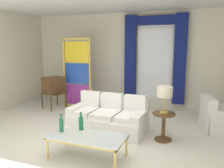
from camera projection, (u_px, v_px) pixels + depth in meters
ground_plane at (96, 138)px, 5.05m from camera, size 16.00×16.00×0.00m
wall_rear at (135, 60)px, 7.60m from camera, size 8.00×0.12×3.00m
curtained_window at (155, 53)px, 7.17m from camera, size 2.00×0.17×2.70m
couch_white_long at (109, 118)px, 5.47m from camera, size 1.80×1.00×0.86m
coffee_table at (87, 138)px, 4.14m from camera, size 1.36×0.68×0.41m
bottle_blue_decanter at (61, 124)px, 4.31m from camera, size 0.07×0.07×0.34m
bottle_crystal_tall at (81, 123)px, 4.40m from camera, size 0.08×0.08×0.35m
vintage_tv at (54, 86)px, 7.25m from camera, size 0.68×0.73×1.35m
armchair_white at (218, 118)px, 5.48m from camera, size 0.98×0.97×0.80m
stained_glass_divider at (77, 75)px, 7.24m from camera, size 0.95×0.05×2.20m
peacock_figurine at (84, 105)px, 6.89m from camera, size 0.44×0.60×0.50m
round_side_table at (164, 124)px, 4.89m from camera, size 0.48×0.48×0.59m
table_lamp_brass at (165, 93)px, 4.77m from camera, size 0.32×0.32×0.57m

